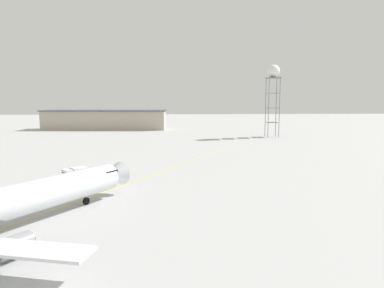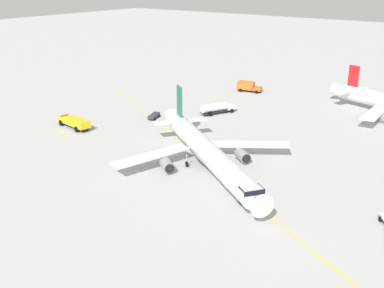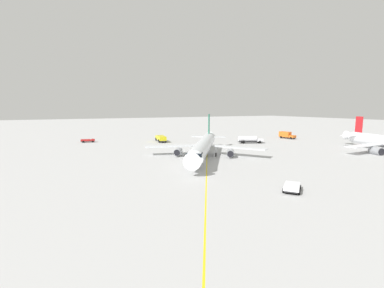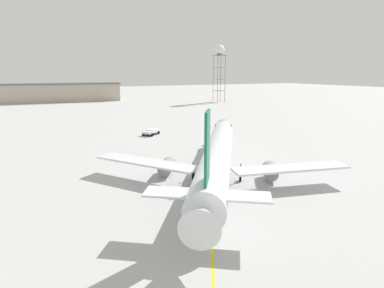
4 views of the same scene
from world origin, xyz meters
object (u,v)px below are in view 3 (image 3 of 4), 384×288
object	(u,v)px
pushback_tug_truck	(292,187)
ops_pickup_truck	(88,140)
fuel_tanker_truck	(250,139)
airliner_main	(204,146)
fire_tender_truck	(161,138)
catering_truck_truck	(286,135)
baggage_truck_truck	(208,140)

from	to	relation	value
pushback_tug_truck	ops_pickup_truck	world-z (taller)	ops_pickup_truck
fuel_tanker_truck	airliner_main	bearing A→B (deg)	-125.54
fire_tender_truck	airliner_main	bearing A→B (deg)	-172.72
ops_pickup_truck	fire_tender_truck	bearing A→B (deg)	-10.92
fuel_tanker_truck	catering_truck_truck	bearing A→B (deg)	36.44
catering_truck_truck	fuel_tanker_truck	xyz separation A→B (m)	(-5.81, 25.63, -0.07)
airliner_main	fire_tender_truck	distance (m)	38.73
catering_truck_truck	fire_tender_truck	xyz separation A→B (m)	(14.42, 55.75, -0.12)
pushback_tug_truck	fuel_tanker_truck	size ratio (longest dim) A/B	0.53
baggage_truck_truck	ops_pickup_truck	bearing A→B (deg)	136.55
catering_truck_truck	ops_pickup_truck	size ratio (longest dim) A/B	1.40
airliner_main	baggage_truck_truck	distance (m)	33.91
airliner_main	fuel_tanker_truck	size ratio (longest dim) A/B	4.07
fire_tender_truck	fuel_tanker_truck	xyz separation A→B (m)	(-20.23, -30.12, 0.05)
pushback_tug_truck	fire_tender_truck	size ratio (longest dim) A/B	0.49
catering_truck_truck	baggage_truck_truck	world-z (taller)	catering_truck_truck
pushback_tug_truck	ops_pickup_truck	bearing A→B (deg)	66.90
ops_pickup_truck	fuel_tanker_truck	bearing A→B (deg)	-17.30
airliner_main	pushback_tug_truck	world-z (taller)	airliner_main
airliner_main	catering_truck_truck	bearing A→B (deg)	147.92
airliner_main	fuel_tanker_truck	bearing A→B (deg)	155.51
fire_tender_truck	ops_pickup_truck	size ratio (longest dim) A/B	1.89
airliner_main	catering_truck_truck	size ratio (longest dim) A/B	5.07
fuel_tanker_truck	baggage_truck_truck	bearing A→B (deg)	165.61
fire_tender_truck	fuel_tanker_truck	distance (m)	36.28
catering_truck_truck	fire_tender_truck	bearing A→B (deg)	-115.58
baggage_truck_truck	airliner_main	bearing A→B (deg)	-139.88
catering_truck_truck	baggage_truck_truck	size ratio (longest dim) A/B	1.70
baggage_truck_truck	fire_tender_truck	size ratio (longest dim) A/B	0.43
catering_truck_truck	ops_pickup_truck	world-z (taller)	catering_truck_truck
fire_tender_truck	baggage_truck_truck	bearing A→B (deg)	-111.82
fuel_tanker_truck	ops_pickup_truck	xyz separation A→B (m)	(31.49, 57.61, -0.78)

